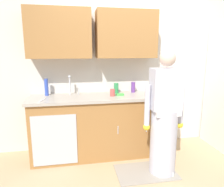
# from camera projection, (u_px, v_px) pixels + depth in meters

# --- Properties ---
(ground_plane) EXTENTS (9.00, 9.00, 0.00)m
(ground_plane) POSITION_uv_depth(u_px,v_px,m) (144.00, 175.00, 2.76)
(ground_plane) COLOR tan
(kitchen_wall_with_uppers) EXTENTS (4.80, 0.44, 2.70)m
(kitchen_wall_with_uppers) POSITION_uv_depth(u_px,v_px,m) (118.00, 59.00, 3.39)
(kitchen_wall_with_uppers) COLOR beige
(kitchen_wall_with_uppers) RESTS_ON ground
(counter_cabinet) EXTENTS (1.90, 0.62, 0.90)m
(counter_cabinet) POSITION_uv_depth(u_px,v_px,m) (96.00, 127.00, 3.24)
(counter_cabinet) COLOR #9E6B38
(counter_cabinet) RESTS_ON ground
(countertop) EXTENTS (1.96, 0.66, 0.04)m
(countertop) POSITION_uv_depth(u_px,v_px,m) (95.00, 97.00, 3.15)
(countertop) COLOR #A8A093
(countertop) RESTS_ON counter_cabinet
(sink) EXTENTS (0.50, 0.36, 0.35)m
(sink) POSITION_uv_depth(u_px,v_px,m) (73.00, 98.00, 3.09)
(sink) COLOR #B7BABF
(sink) RESTS_ON counter_cabinet
(person_at_sink) EXTENTS (0.55, 0.34, 1.62)m
(person_at_sink) POSITION_uv_depth(u_px,v_px,m) (164.00, 123.00, 2.69)
(person_at_sink) COLOR white
(person_at_sink) RESTS_ON ground
(floor_mat) EXTENTS (0.80, 0.50, 0.01)m
(floor_mat) POSITION_uv_depth(u_px,v_px,m) (146.00, 172.00, 2.81)
(floor_mat) COLOR gray
(floor_mat) RESTS_ON ground
(bottle_cleaner_spray) EXTENTS (0.07, 0.07, 0.17)m
(bottle_cleaner_spray) POSITION_uv_depth(u_px,v_px,m) (133.00, 87.00, 3.41)
(bottle_cleaner_spray) COLOR #66388C
(bottle_cleaner_spray) RESTS_ON countertop
(bottle_dish_liquid) EXTENTS (0.06, 0.06, 0.26)m
(bottle_dish_liquid) POSITION_uv_depth(u_px,v_px,m) (46.00, 87.00, 3.15)
(bottle_dish_liquid) COLOR #334CB2
(bottle_dish_liquid) RESTS_ON countertop
(bottle_water_tall) EXTENTS (0.07, 0.07, 0.16)m
(bottle_water_tall) POSITION_uv_depth(u_px,v_px,m) (116.00, 88.00, 3.33)
(bottle_water_tall) COLOR #2D8C4C
(bottle_water_tall) RESTS_ON countertop
(cup_by_sink) EXTENTS (0.08, 0.08, 0.11)m
(cup_by_sink) POSITION_uv_depth(u_px,v_px,m) (113.00, 93.00, 3.12)
(cup_by_sink) COLOR #B24C47
(cup_by_sink) RESTS_ON countertop
(knife_on_counter) EXTENTS (0.08, 0.24, 0.01)m
(knife_on_counter) POSITION_uv_depth(u_px,v_px,m) (42.00, 100.00, 2.86)
(knife_on_counter) COLOR silver
(knife_on_counter) RESTS_ON countertop
(sponge) EXTENTS (0.11, 0.07, 0.03)m
(sponge) POSITION_uv_depth(u_px,v_px,m) (120.00, 95.00, 3.17)
(sponge) COLOR #4CBF4C
(sponge) RESTS_ON countertop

